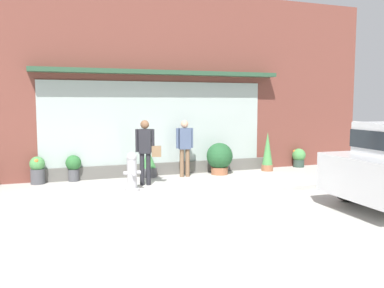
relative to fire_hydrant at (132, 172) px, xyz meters
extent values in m
plane|color=#B2AFA8|center=(1.28, -1.09, -0.46)|extent=(60.00, 60.00, 0.00)
cube|color=#B2B2AD|center=(1.28, -1.29, -0.40)|extent=(14.00, 0.24, 0.12)
cube|color=brown|center=(1.28, 2.11, 2.22)|extent=(14.00, 0.36, 5.36)
cube|color=#ADBCB7|center=(1.17, 1.91, 1.01)|extent=(6.59, 0.03, 2.51)
cube|color=#2D5138|center=(1.28, 1.76, 2.51)|extent=(7.19, 0.56, 0.12)
cube|color=#605E59|center=(1.28, 1.89, -0.28)|extent=(6.99, 0.20, 0.36)
cylinder|color=#B2B2B7|center=(0.00, 0.00, -0.43)|extent=(0.35, 0.35, 0.06)
cylinder|color=#B2B2B7|center=(0.00, 0.00, -0.06)|extent=(0.23, 0.23, 0.69)
sphere|color=#B2B2B7|center=(0.00, 0.00, 0.36)|extent=(0.25, 0.25, 0.25)
cylinder|color=#B2B2B7|center=(-0.16, 0.00, -0.02)|extent=(0.10, 0.09, 0.09)
cylinder|color=#B2B2B7|center=(0.16, 0.00, -0.02)|extent=(0.10, 0.09, 0.09)
cylinder|color=#B2B2B7|center=(0.00, -0.15, -0.02)|extent=(0.09, 0.10, 0.09)
cylinder|color=#232328|center=(0.55, 0.55, -0.05)|extent=(0.12, 0.12, 0.83)
cylinder|color=#232328|center=(0.39, 0.60, -0.05)|extent=(0.12, 0.12, 0.83)
cube|color=#232328|center=(0.47, 0.58, 0.68)|extent=(0.36, 0.29, 0.62)
sphere|color=brown|center=(0.47, 0.58, 1.11)|extent=(0.22, 0.22, 0.22)
cylinder|color=#232328|center=(0.66, 0.51, 0.69)|extent=(0.08, 0.08, 0.59)
cylinder|color=#232328|center=(0.27, 0.65, 0.69)|extent=(0.08, 0.08, 0.59)
cube|color=#846647|center=(0.74, 0.46, 0.42)|extent=(0.26, 0.17, 0.28)
cylinder|color=brown|center=(1.73, 1.35, -0.06)|extent=(0.12, 0.12, 0.80)
cylinder|color=brown|center=(1.90, 1.33, -0.06)|extent=(0.12, 0.12, 0.80)
cube|color=#475675|center=(1.81, 1.34, 0.64)|extent=(0.34, 0.22, 0.60)
sphere|color=tan|center=(1.81, 1.34, 1.05)|extent=(0.22, 0.22, 0.22)
cylinder|color=#475675|center=(1.60, 1.36, 0.65)|extent=(0.08, 0.08, 0.57)
cylinder|color=#475675|center=(2.02, 1.33, 0.65)|extent=(0.08, 0.08, 0.57)
cylinder|color=black|center=(4.16, -2.66, -0.15)|extent=(0.63, 0.20, 0.63)
cylinder|color=#9E6042|center=(2.92, 1.36, -0.35)|extent=(0.50, 0.50, 0.22)
sphere|color=#23562D|center=(2.92, 1.36, 0.09)|extent=(0.78, 0.78, 0.78)
cylinder|color=#4C4C51|center=(0.84, 1.69, -0.33)|extent=(0.47, 0.47, 0.27)
cone|color=#3D8442|center=(0.84, 1.69, 0.07)|extent=(0.42, 0.42, 0.53)
cylinder|color=#4C4C51|center=(-2.15, 1.69, -0.27)|extent=(0.36, 0.36, 0.39)
sphere|color=#4C934C|center=(-2.15, 1.69, 0.07)|extent=(0.39, 0.39, 0.39)
sphere|color=orange|center=(-2.16, 1.56, 0.16)|extent=(0.11, 0.11, 0.11)
sphere|color=white|center=(-2.19, 1.74, 0.12)|extent=(0.07, 0.07, 0.07)
sphere|color=orange|center=(-2.22, 1.78, 0.15)|extent=(0.11, 0.11, 0.11)
cylinder|color=#33473D|center=(5.94, 1.72, -0.34)|extent=(0.35, 0.35, 0.24)
sphere|color=#4C934C|center=(5.94, 1.72, -0.07)|extent=(0.44, 0.44, 0.44)
sphere|color=orange|center=(5.87, 1.65, 0.00)|extent=(0.09, 0.09, 0.09)
sphere|color=orange|center=(5.81, 1.78, 0.05)|extent=(0.12, 0.12, 0.12)
cylinder|color=#9E6042|center=(4.58, 1.42, -0.37)|extent=(0.36, 0.36, 0.19)
cone|color=#4C934C|center=(4.58, 1.42, 0.24)|extent=(0.32, 0.32, 1.03)
cylinder|color=#4C4C51|center=(-1.23, 1.76, -0.30)|extent=(0.28, 0.28, 0.33)
sphere|color=#2D6B33|center=(-1.23, 1.76, 0.04)|extent=(0.42, 0.42, 0.42)
camera|label=1|loc=(-2.02, -9.66, 1.67)|focal=38.42mm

